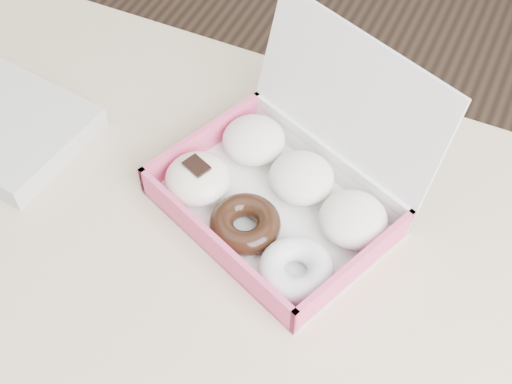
% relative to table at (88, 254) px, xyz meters
% --- Properties ---
extents(table, '(1.20, 0.80, 0.75)m').
position_rel_table_xyz_m(table, '(0.00, 0.00, 0.00)').
color(table, '#CEAE87').
rests_on(table, ground).
extents(donut_box, '(0.37, 0.35, 0.21)m').
position_rel_table_xyz_m(donut_box, '(0.23, 0.14, 0.11)').
color(donut_box, white).
rests_on(donut_box, table).
extents(newspapers, '(0.25, 0.21, 0.04)m').
position_rel_table_xyz_m(newspapers, '(-0.18, 0.09, 0.10)').
color(newspapers, beige).
rests_on(newspapers, table).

